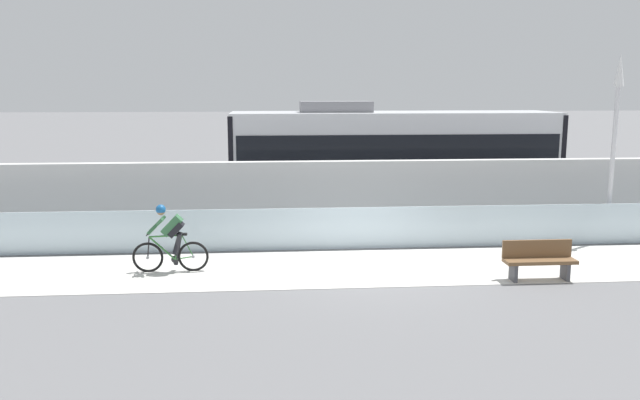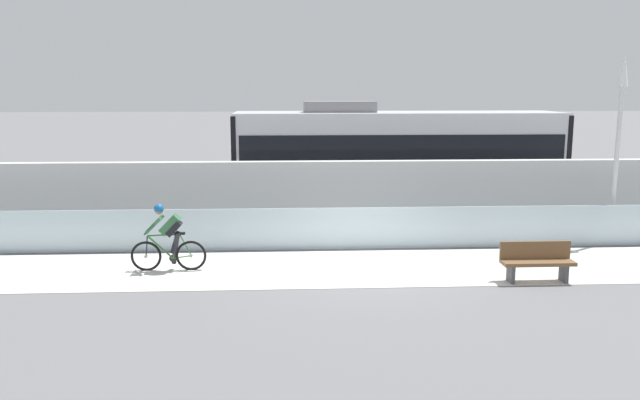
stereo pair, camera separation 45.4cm
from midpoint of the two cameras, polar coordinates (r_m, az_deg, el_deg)
The scene contains 10 objects.
ground_plane at distance 15.52m, azimuth 3.41°, elevation -6.01°, with size 200.00×200.00×0.00m, color slate.
bike_path_deck at distance 15.52m, azimuth 3.41°, elevation -5.99°, with size 32.00×3.20×0.01m, color silver.
glass_parapet at distance 17.16m, azimuth 2.58°, elevation -2.51°, with size 32.00×0.05×1.12m, color silver.
concrete_barrier_wall at distance 18.81m, azimuth 1.92°, elevation 0.22°, with size 32.00×0.36×2.17m, color silver.
tram_rail_near at distance 21.44m, azimuth 1.17°, elevation -1.49°, with size 32.00×0.08×0.01m, color #595654.
tram_rail_far at distance 22.84m, azimuth 0.81°, elevation -0.78°, with size 32.00×0.08×0.01m, color #595654.
tram at distance 22.11m, azimuth 5.90°, elevation 3.77°, with size 11.06×2.54×3.81m.
cyclist_on_bike at distance 15.39m, azimuth -14.01°, elevation -3.42°, with size 1.77×0.58×1.61m.
lamp_post_antenna at distance 19.29m, azimuth 24.20°, elevation 6.21°, with size 0.28×0.28×5.20m.
bench at distance 15.15m, azimuth 18.09°, elevation -5.03°, with size 1.60×0.45×0.89m.
Camera 1 is at (-2.31, -14.75, 4.28)m, focal length 35.96 mm.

